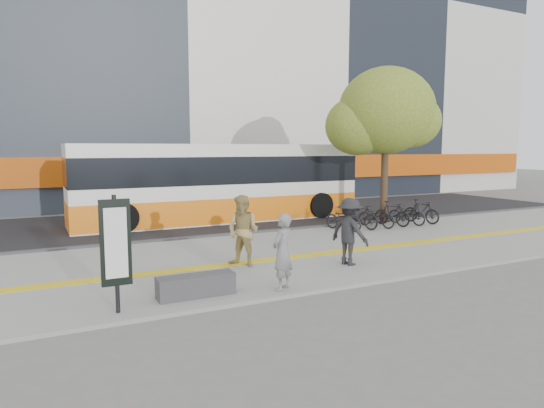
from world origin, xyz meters
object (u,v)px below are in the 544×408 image
pedestrian_dark (350,232)px  street_tree (384,113)px  signboard (116,244)px  pedestrian_tan (243,231)px  bus (220,185)px  seated_woman (282,252)px  bench (196,285)px

pedestrian_dark → street_tree: bearing=-62.0°
pedestrian_dark → signboard: bearing=84.2°
pedestrian_tan → signboard: bearing=-92.0°
bus → seated_woman: bus is taller
bench → street_tree: 12.23m
bus → pedestrian_tan: 8.16m
street_tree → seated_woman: street_tree is taller
street_tree → bus: 7.31m
street_tree → pedestrian_tan: 9.58m
bench → pedestrian_tan: (1.88, 1.90, 0.70)m
signboard → seated_woman: signboard is taller
street_tree → bench: bearing=-148.4°
bench → bus: bus is taller
bus → seated_woman: (-2.39, -10.10, -0.67)m
signboard → street_tree: size_ratio=0.35×
pedestrian_dark → pedestrian_tan: bearing=50.4°
signboard → street_tree: bearing=29.1°
pedestrian_tan → pedestrian_dark: 2.77m
signboard → pedestrian_dark: size_ratio=1.26×
pedestrian_dark → seated_woman: bearing=98.4°
signboard → bus: size_ratio=0.18×
seated_woman → street_tree: bearing=-174.8°
bench → street_tree: street_tree is taller
bench → signboard: (-1.60, -0.31, 1.06)m
street_tree → pedestrian_dark: street_tree is taller
street_tree → bus: street_tree is taller
signboard → pedestrian_dark: 6.13m
signboard → bus: (5.79, 10.01, 0.21)m
bench → bus: size_ratio=0.13×
street_tree → signboard: bearing=-150.9°
signboard → pedestrian_tan: signboard is taller
bench → seated_woman: (1.80, -0.40, 0.60)m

